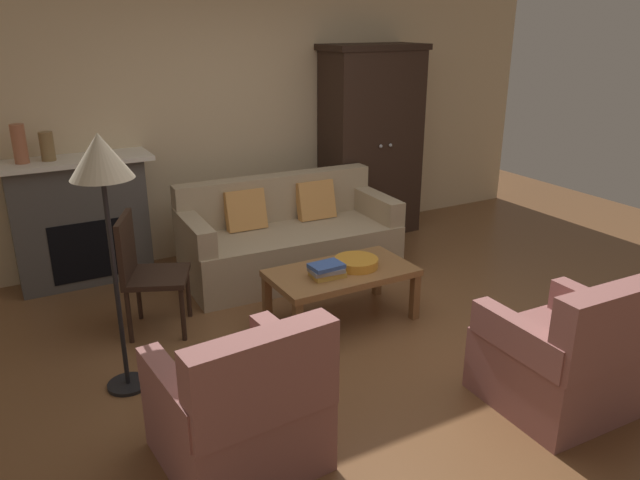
{
  "coord_description": "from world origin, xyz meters",
  "views": [
    {
      "loc": [
        -2.19,
        -3.13,
        2.22
      ],
      "look_at": [
        0.05,
        0.89,
        0.55
      ],
      "focal_mm": 34.39,
      "sensor_mm": 36.0,
      "label": 1
    }
  ],
  "objects_px": {
    "mantel_vase_terracotta": "(19,144)",
    "floor_lamp": "(102,172)",
    "armoire": "(371,142)",
    "armchair_near_right": "(564,359)",
    "fireplace": "(81,220)",
    "book_stack": "(327,270)",
    "coffee_table": "(341,276)",
    "side_chair_wooden": "(144,267)",
    "couch": "(288,240)",
    "armchair_near_left": "(241,412)",
    "fruit_bowl": "(356,263)",
    "mantel_vase_bronze": "(47,146)"
  },
  "relations": [
    {
      "from": "armoire",
      "to": "armchair_near_left",
      "type": "bearing_deg",
      "value": -133.17
    },
    {
      "from": "couch",
      "to": "armchair_near_left",
      "type": "bearing_deg",
      "value": -121.7
    },
    {
      "from": "fireplace",
      "to": "armchair_near_right",
      "type": "relative_size",
      "value": 1.43
    },
    {
      "from": "mantel_vase_terracotta",
      "to": "floor_lamp",
      "type": "relative_size",
      "value": 0.19
    },
    {
      "from": "mantel_vase_terracotta",
      "to": "mantel_vase_bronze",
      "type": "bearing_deg",
      "value": 0.0
    },
    {
      "from": "fireplace",
      "to": "fruit_bowl",
      "type": "height_order",
      "value": "fireplace"
    },
    {
      "from": "mantel_vase_bronze",
      "to": "floor_lamp",
      "type": "xyz_separation_m",
      "value": [
        0.1,
        -1.86,
        0.17
      ]
    },
    {
      "from": "fireplace",
      "to": "floor_lamp",
      "type": "relative_size",
      "value": 0.77
    },
    {
      "from": "coffee_table",
      "to": "book_stack",
      "type": "height_order",
      "value": "book_stack"
    },
    {
      "from": "armchair_near_right",
      "to": "couch",
      "type": "bearing_deg",
      "value": 100.9
    },
    {
      "from": "book_stack",
      "to": "mantel_vase_bronze",
      "type": "bearing_deg",
      "value": 131.84
    },
    {
      "from": "book_stack",
      "to": "mantel_vase_terracotta",
      "type": "distance_m",
      "value": 2.67
    },
    {
      "from": "fireplace",
      "to": "armchair_near_left",
      "type": "bearing_deg",
      "value": -84.17
    },
    {
      "from": "armoire",
      "to": "armchair_near_right",
      "type": "bearing_deg",
      "value": -103.34
    },
    {
      "from": "couch",
      "to": "mantel_vase_bronze",
      "type": "xyz_separation_m",
      "value": [
        -1.84,
        0.68,
        0.92
      ]
    },
    {
      "from": "fireplace",
      "to": "floor_lamp",
      "type": "distance_m",
      "value": 2.06
    },
    {
      "from": "coffee_table",
      "to": "book_stack",
      "type": "bearing_deg",
      "value": -160.08
    },
    {
      "from": "mantel_vase_terracotta",
      "to": "floor_lamp",
      "type": "xyz_separation_m",
      "value": [
        0.3,
        -1.86,
        0.13
      ]
    },
    {
      "from": "mantel_vase_bronze",
      "to": "fruit_bowl",
      "type": "bearing_deg",
      "value": -42.4
    },
    {
      "from": "couch",
      "to": "mantel_vase_terracotta",
      "type": "distance_m",
      "value": 2.35
    },
    {
      "from": "coffee_table",
      "to": "mantel_vase_terracotta",
      "type": "height_order",
      "value": "mantel_vase_terracotta"
    },
    {
      "from": "fireplace",
      "to": "mantel_vase_terracotta",
      "type": "relative_size",
      "value": 4.02
    },
    {
      "from": "coffee_table",
      "to": "armchair_near_left",
      "type": "relative_size",
      "value": 1.25
    },
    {
      "from": "fruit_bowl",
      "to": "mantel_vase_terracotta",
      "type": "relative_size",
      "value": 1.08
    },
    {
      "from": "fruit_bowl",
      "to": "armoire",
      "type": "bearing_deg",
      "value": 53.82
    },
    {
      "from": "mantel_vase_terracotta",
      "to": "armchair_near_left",
      "type": "distance_m",
      "value": 3.12
    },
    {
      "from": "coffee_table",
      "to": "side_chair_wooden",
      "type": "bearing_deg",
      "value": 157.29
    },
    {
      "from": "fruit_bowl",
      "to": "book_stack",
      "type": "height_order",
      "value": "book_stack"
    },
    {
      "from": "coffee_table",
      "to": "armchair_near_right",
      "type": "relative_size",
      "value": 1.25
    },
    {
      "from": "fruit_bowl",
      "to": "side_chair_wooden",
      "type": "distance_m",
      "value": 1.59
    },
    {
      "from": "side_chair_wooden",
      "to": "floor_lamp",
      "type": "bearing_deg",
      "value": -114.75
    },
    {
      "from": "armchair_near_left",
      "to": "floor_lamp",
      "type": "relative_size",
      "value": 0.54
    },
    {
      "from": "side_chair_wooden",
      "to": "mantel_vase_bronze",
      "type": "bearing_deg",
      "value": 109.86
    },
    {
      "from": "mantel_vase_terracotta",
      "to": "floor_lamp",
      "type": "bearing_deg",
      "value": -80.73
    },
    {
      "from": "armoire",
      "to": "side_chair_wooden",
      "type": "height_order",
      "value": "armoire"
    },
    {
      "from": "mantel_vase_terracotta",
      "to": "book_stack",
      "type": "bearing_deg",
      "value": -44.81
    },
    {
      "from": "armchair_near_left",
      "to": "armchair_near_right",
      "type": "distance_m",
      "value": 1.93
    },
    {
      "from": "fireplace",
      "to": "book_stack",
      "type": "bearing_deg",
      "value": -51.79
    },
    {
      "from": "book_stack",
      "to": "armchair_near_right",
      "type": "distance_m",
      "value": 1.72
    },
    {
      "from": "armoire",
      "to": "fruit_bowl",
      "type": "height_order",
      "value": "armoire"
    },
    {
      "from": "armoire",
      "to": "coffee_table",
      "type": "height_order",
      "value": "armoire"
    },
    {
      "from": "fireplace",
      "to": "mantel_vase_bronze",
      "type": "bearing_deg",
      "value": -174.31
    },
    {
      "from": "armoire",
      "to": "armchair_near_right",
      "type": "xyz_separation_m",
      "value": [
        -0.78,
        -3.28,
        -0.68
      ]
    },
    {
      "from": "coffee_table",
      "to": "floor_lamp",
      "type": "xyz_separation_m",
      "value": [
        -1.67,
        -0.13,
        1.04
      ]
    },
    {
      "from": "fireplace",
      "to": "couch",
      "type": "distance_m",
      "value": 1.82
    },
    {
      "from": "mantel_vase_terracotta",
      "to": "armchair_near_left",
      "type": "xyz_separation_m",
      "value": [
        0.68,
        -2.89,
        -0.96
      ]
    },
    {
      "from": "mantel_vase_terracotta",
      "to": "fireplace",
      "type": "bearing_deg",
      "value": 2.7
    },
    {
      "from": "armchair_near_left",
      "to": "armchair_near_right",
      "type": "relative_size",
      "value": 1.0
    },
    {
      "from": "fireplace",
      "to": "armchair_near_left",
      "type": "height_order",
      "value": "fireplace"
    },
    {
      "from": "armoire",
      "to": "mantel_vase_bronze",
      "type": "height_order",
      "value": "armoire"
    }
  ]
}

